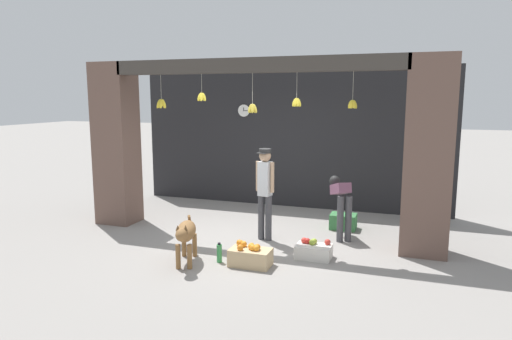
% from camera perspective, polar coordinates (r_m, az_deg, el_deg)
% --- Properties ---
extents(ground_plane, '(60.00, 60.00, 0.00)m').
position_cam_1_polar(ground_plane, '(7.83, -0.94, -8.80)').
color(ground_plane, gray).
extents(shop_back_wall, '(6.86, 0.12, 3.04)m').
position_cam_1_polar(shop_back_wall, '(10.03, 4.23, 4.01)').
color(shop_back_wall, '#232326').
rests_on(shop_back_wall, ground_plane).
extents(shop_pillar_left, '(0.70, 0.60, 3.04)m').
position_cam_1_polar(shop_pillar_left, '(9.08, -17.05, 3.10)').
color(shop_pillar_left, brown).
rests_on(shop_pillar_left, ground_plane).
extents(shop_pillar_right, '(0.70, 0.60, 3.04)m').
position_cam_1_polar(shop_pillar_right, '(7.36, 20.69, 1.57)').
color(shop_pillar_right, brown).
rests_on(shop_pillar_right, ground_plane).
extents(storefront_awning, '(4.96, 0.25, 0.90)m').
position_cam_1_polar(storefront_awning, '(7.58, -0.72, 12.74)').
color(storefront_awning, '#3D3833').
extents(dog, '(0.48, 0.96, 0.67)m').
position_cam_1_polar(dog, '(6.75, -8.78, -7.84)').
color(dog, olive).
rests_on(dog, ground_plane).
extents(shopkeeper, '(0.34, 0.27, 1.56)m').
position_cam_1_polar(shopkeeper, '(7.66, 1.12, -2.19)').
color(shopkeeper, '#424247').
rests_on(shopkeeper, ground_plane).
extents(worker_stooping, '(0.48, 0.75, 1.02)m').
position_cam_1_polar(worker_stooping, '(7.94, 10.59, -3.66)').
color(worker_stooping, '#424247').
rests_on(worker_stooping, ground_plane).
extents(fruit_crate_oranges, '(0.59, 0.34, 0.33)m').
position_cam_1_polar(fruit_crate_oranges, '(6.68, -0.74, -10.70)').
color(fruit_crate_oranges, tan).
rests_on(fruit_crate_oranges, ground_plane).
extents(fruit_crate_apples, '(0.53, 0.35, 0.29)m').
position_cam_1_polar(fruit_crate_apples, '(7.05, 7.21, -9.97)').
color(fruit_crate_apples, silver).
rests_on(fruit_crate_apples, ground_plane).
extents(produce_box_green, '(0.47, 0.36, 0.28)m').
position_cam_1_polar(produce_box_green, '(8.61, 10.84, -6.34)').
color(produce_box_green, '#387A42').
rests_on(produce_box_green, ground_plane).
extents(water_bottle, '(0.08, 0.08, 0.30)m').
position_cam_1_polar(water_bottle, '(6.84, -4.61, -10.32)').
color(water_bottle, '#38934C').
rests_on(water_bottle, ground_plane).
extents(wall_clock, '(0.29, 0.03, 0.29)m').
position_cam_1_polar(wall_clock, '(10.24, -1.52, 7.43)').
color(wall_clock, black).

